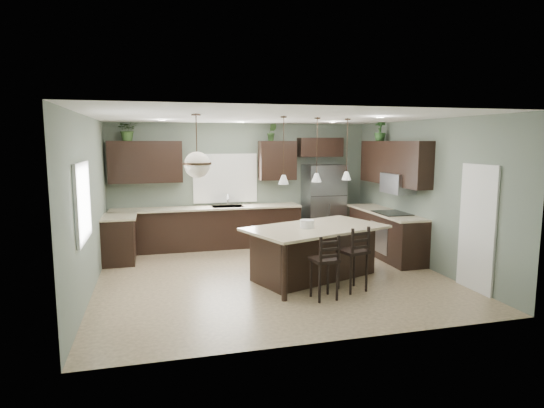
{
  "coord_description": "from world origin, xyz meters",
  "views": [
    {
      "loc": [
        -2.0,
        -7.6,
        2.41
      ],
      "look_at": [
        0.1,
        0.4,
        1.25
      ],
      "focal_mm": 30.0,
      "sensor_mm": 36.0,
      "label": 1
    }
  ],
  "objects": [
    {
      "name": "ground",
      "position": [
        0.0,
        0.0,
        0.0
      ],
      "size": [
        6.0,
        6.0,
        0.0
      ],
      "primitive_type": "plane",
      "color": "#9E8466",
      "rests_on": "ground"
    },
    {
      "name": "pantry_door",
      "position": [
        2.98,
        -1.55,
        1.02
      ],
      "size": [
        0.04,
        0.82,
        2.04
      ],
      "primitive_type": "cube",
      "color": "white",
      "rests_on": "ground"
    },
    {
      "name": "window_back",
      "position": [
        -0.4,
        2.73,
        1.55
      ],
      "size": [
        1.35,
        0.02,
        1.0
      ],
      "primitive_type": "cube",
      "color": "white",
      "rests_on": "room_shell"
    },
    {
      "name": "window_left",
      "position": [
        -2.98,
        -0.8,
        1.55
      ],
      "size": [
        0.02,
        1.1,
        1.0
      ],
      "primitive_type": "cube",
      "color": "white",
      "rests_on": "room_shell"
    },
    {
      "name": "left_return_cabs",
      "position": [
        -2.7,
        1.7,
        0.45
      ],
      "size": [
        0.6,
        0.9,
        0.9
      ],
      "primitive_type": "cube",
      "color": "black",
      "rests_on": "ground"
    },
    {
      "name": "left_return_countertop",
      "position": [
        -2.68,
        1.7,
        0.92
      ],
      "size": [
        0.66,
        0.96,
        0.04
      ],
      "primitive_type": "cube",
      "color": "beige",
      "rests_on": "left_return_cabs"
    },
    {
      "name": "back_lower_cabs",
      "position": [
        -0.85,
        2.45,
        0.45
      ],
      "size": [
        4.2,
        0.6,
        0.9
      ],
      "primitive_type": "cube",
      "color": "black",
      "rests_on": "ground"
    },
    {
      "name": "back_countertop",
      "position": [
        -0.85,
        2.43,
        0.92
      ],
      "size": [
        4.2,
        0.66,
        0.04
      ],
      "primitive_type": "cube",
      "color": "beige",
      "rests_on": "back_lower_cabs"
    },
    {
      "name": "sink_inset",
      "position": [
        -0.4,
        2.43,
        0.94
      ],
      "size": [
        0.7,
        0.45,
        0.01
      ],
      "primitive_type": "cube",
      "color": "gray",
      "rests_on": "back_countertop"
    },
    {
      "name": "faucet",
      "position": [
        -0.4,
        2.4,
        1.08
      ],
      "size": [
        0.02,
        0.02,
        0.28
      ],
      "primitive_type": "cylinder",
      "color": "silver",
      "rests_on": "back_countertop"
    },
    {
      "name": "back_upper_left",
      "position": [
        -2.15,
        2.58,
        1.95
      ],
      "size": [
        1.55,
        0.34,
        0.9
      ],
      "primitive_type": "cube",
      "color": "black",
      "rests_on": "room_shell"
    },
    {
      "name": "back_upper_right",
      "position": [
        0.8,
        2.58,
        1.95
      ],
      "size": [
        0.85,
        0.34,
        0.9
      ],
      "primitive_type": "cube",
      "color": "black",
      "rests_on": "room_shell"
    },
    {
      "name": "fridge_header",
      "position": [
        1.85,
        2.58,
        2.25
      ],
      "size": [
        1.05,
        0.34,
        0.45
      ],
      "primitive_type": "cube",
      "color": "black",
      "rests_on": "room_shell"
    },
    {
      "name": "right_lower_cabs",
      "position": [
        2.7,
        0.87,
        0.45
      ],
      "size": [
        0.6,
        2.35,
        0.9
      ],
      "primitive_type": "cube",
      "color": "black",
      "rests_on": "ground"
    },
    {
      "name": "right_countertop",
      "position": [
        2.68,
        0.87,
        0.92
      ],
      "size": [
        0.66,
        2.35,
        0.04
      ],
      "primitive_type": "cube",
      "color": "beige",
      "rests_on": "right_lower_cabs"
    },
    {
      "name": "cooktop",
      "position": [
        2.68,
        0.6,
        0.94
      ],
      "size": [
        0.58,
        0.75,
        0.02
      ],
      "primitive_type": "cube",
      "color": "black",
      "rests_on": "right_countertop"
    },
    {
      "name": "wall_oven_front",
      "position": [
        2.4,
        0.6,
        0.45
      ],
      "size": [
        0.01,
        0.72,
        0.6
      ],
      "primitive_type": "cube",
      "color": "gray",
      "rests_on": "right_lower_cabs"
    },
    {
      "name": "right_upper_cabs",
      "position": [
        2.83,
        0.87,
        1.95
      ],
      "size": [
        0.34,
        2.35,
        0.9
      ],
      "primitive_type": "cube",
      "color": "black",
      "rests_on": "room_shell"
    },
    {
      "name": "microwave",
      "position": [
        2.78,
        0.6,
        1.55
      ],
      "size": [
        0.4,
        0.75,
        0.4
      ],
      "primitive_type": "cube",
      "color": "gray",
      "rests_on": "right_upper_cabs"
    },
    {
      "name": "refrigerator",
      "position": [
        1.88,
        2.4,
        0.93
      ],
      "size": [
        0.9,
        0.74,
        1.85
      ],
      "primitive_type": "cube",
      "color": "gray",
      "rests_on": "ground"
    },
    {
      "name": "kitchen_island",
      "position": [
        0.71,
        -0.3,
        0.46
      ],
      "size": [
        2.7,
        2.08,
        0.92
      ],
      "primitive_type": "cube",
      "rotation": [
        0.0,
        0.0,
        0.35
      ],
      "color": "black",
      "rests_on": "ground"
    },
    {
      "name": "serving_dish",
      "position": [
        0.52,
        -0.37,
        0.99
      ],
      "size": [
        0.24,
        0.24,
        0.14
      ],
      "primitive_type": "cylinder",
      "color": "silver",
      "rests_on": "kitchen_island"
    },
    {
      "name": "bar_stool_left",
      "position": [
        0.47,
        -1.33,
        0.51
      ],
      "size": [
        0.41,
        0.41,
        1.01
      ],
      "primitive_type": "cube",
      "rotation": [
        0.0,
        0.0,
        0.11
      ],
      "color": "black",
      "rests_on": "ground"
    },
    {
      "name": "bar_stool_center",
      "position": [
        1.06,
        -1.07,
        0.53
      ],
      "size": [
        0.48,
        0.48,
        1.07
      ],
      "primitive_type": "cube",
      "rotation": [
        0.0,
        0.0,
        0.24
      ],
      "color": "black",
      "rests_on": "ground"
    },
    {
      "name": "pendant_left",
      "position": [
        0.05,
        -0.54,
        2.25
      ],
      "size": [
        0.17,
        0.17,
        1.1
      ],
      "primitive_type": null,
      "color": "silver",
      "rests_on": "room_shell"
    },
    {
      "name": "pendant_center",
      "position": [
        0.71,
        -0.3,
        2.25
      ],
      "size": [
        0.17,
        0.17,
        1.1
      ],
      "primitive_type": null,
      "color": "silver",
      "rests_on": "room_shell"
    },
    {
      "name": "pendant_right",
      "position": [
        1.36,
        -0.06,
        2.25
      ],
      "size": [
        0.17,
        0.17,
        1.1
      ],
      "primitive_type": null,
      "color": "silver",
      "rests_on": "room_shell"
    },
    {
      "name": "chandelier",
      "position": [
        -1.36,
        -0.77,
        2.33
      ],
      "size": [
        0.43,
        0.43,
        0.94
      ],
      "primitive_type": null,
      "color": "#F4E2C7",
      "rests_on": "room_shell"
    },
    {
      "name": "plant_back_left",
      "position": [
        -2.49,
        2.55,
        2.64
      ],
      "size": [
        0.48,
        0.43,
        0.47
      ],
      "primitive_type": "imported",
      "rotation": [
        0.0,
        0.0,
        0.14
      ],
      "color": "#2C481F",
      "rests_on": "back_upper_left"
    },
    {
      "name": "plant_back_right",
      "position": [
        0.66,
        2.55,
        2.6
      ],
      "size": [
        0.26,
        0.23,
        0.4
      ],
      "primitive_type": "imported",
      "rotation": [
        0.0,
        0.0,
        -0.31
      ],
      "color": "#2B4A20",
      "rests_on": "back_upper_right"
    },
    {
      "name": "plant_right_wall",
      "position": [
        2.8,
        1.45,
        2.62
      ],
      "size": [
        0.32,
        0.32,
        0.43
      ],
      "primitive_type": "imported",
      "rotation": [
        0.0,
        0.0,
        -0.41
      ],
      "color": "#2C5626",
      "rests_on": "right_upper_cabs"
    },
    {
      "name": "room_shell",
      "position": [
        0.0,
        0.0,
        1.7
      ],
      "size": [
        6.0,
        6.0,
        6.0
      ],
      "color": "slate",
      "rests_on": "ground"
    }
  ]
}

